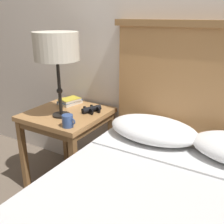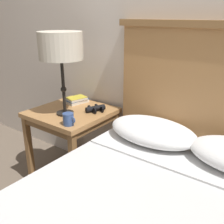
# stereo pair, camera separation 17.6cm
# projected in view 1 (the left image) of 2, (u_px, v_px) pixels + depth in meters

# --- Properties ---
(wall_back) EXTENTS (8.00, 0.06, 2.60)m
(wall_back) POSITION_uv_depth(u_px,v_px,m) (145.00, 24.00, 1.87)
(wall_back) COLOR silver
(wall_back) RESTS_ON ground_plane
(nightstand) EXTENTS (0.58, 0.58, 0.65)m
(nightstand) POSITION_uv_depth(u_px,v_px,m) (67.00, 122.00, 2.08)
(nightstand) COLOR #AD7A47
(nightstand) RESTS_ON ground_plane
(table_lamp) EXTENTS (0.31, 0.31, 0.61)m
(table_lamp) POSITION_uv_depth(u_px,v_px,m) (56.00, 48.00, 1.80)
(table_lamp) COLOR black
(table_lamp) RESTS_ON nightstand
(book_on_nightstand) EXTENTS (0.16, 0.20, 0.03)m
(book_on_nightstand) POSITION_uv_depth(u_px,v_px,m) (70.00, 102.00, 2.23)
(book_on_nightstand) COLOR silver
(book_on_nightstand) RESTS_ON nightstand
(book_stacked_on_top) EXTENTS (0.15, 0.18, 0.02)m
(book_stacked_on_top) POSITION_uv_depth(u_px,v_px,m) (70.00, 100.00, 2.21)
(book_stacked_on_top) COLOR silver
(book_stacked_on_top) RESTS_ON book_on_nightstand
(binoculars_pair) EXTENTS (0.16, 0.16, 0.05)m
(binoculars_pair) POSITION_uv_depth(u_px,v_px,m) (92.00, 109.00, 2.04)
(binoculars_pair) COLOR black
(binoculars_pair) RESTS_ON nightstand
(coffee_mug) EXTENTS (0.10, 0.08, 0.08)m
(coffee_mug) POSITION_uv_depth(u_px,v_px,m) (68.00, 121.00, 1.77)
(coffee_mug) COLOR #334C84
(coffee_mug) RESTS_ON nightstand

